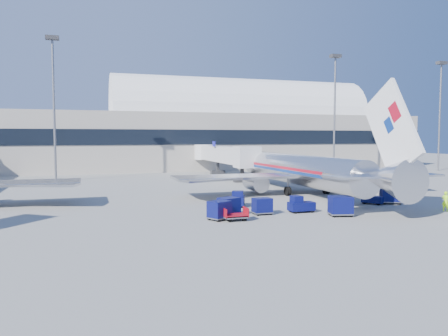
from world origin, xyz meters
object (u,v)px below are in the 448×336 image
object	(u,v)px
tug_right	(372,198)
tug_left	(238,199)
mast_far_east	(440,100)
cart_open_red	(235,216)
mast_west	(53,87)
mast_east	(335,96)
airliner_main	(304,170)
tug_lead	(300,205)
cart_train_c	(219,210)
barrier_far	(415,188)
jetbridge_near	(221,154)
cart_train_a	(262,206)
barrier_near	(371,190)
cart_train_b	(229,206)
cart_solo_near	(341,206)
cart_solo_far	(390,195)
ramp_worker	(446,201)
barrier_mid	(394,189)

from	to	relation	value
tug_right	tug_left	bearing A→B (deg)	-137.03
mast_far_east	cart_open_red	bearing A→B (deg)	-146.14
mast_west	mast_east	distance (m)	50.00
airliner_main	cart_open_red	size ratio (longest dim) A/B	18.60
tug_lead	cart_train_c	xyz separation A→B (m)	(-8.24, -1.28, 0.15)
tug_lead	barrier_far	bearing A→B (deg)	23.54
mast_far_east	barrier_far	xyz separation A→B (m)	(-30.40, -28.00, -14.34)
tug_right	jetbridge_near	bearing A→B (deg)	152.43
barrier_far	cart_train_a	xyz separation A→B (m)	(-25.00, -9.32, 0.34)
barrier_near	cart_train_b	size ratio (longest dim) A/B	1.35
barrier_far	barrier_near	bearing A→B (deg)	180.00
cart_solo_near	cart_train_b	bearing A→B (deg)	174.14
tug_left	mast_far_east	bearing A→B (deg)	-36.81
airliner_main	tug_right	xyz separation A→B (m)	(2.89, -9.54, -2.30)
airliner_main	jetbridge_near	distance (m)	26.43
barrier_far	tug_right	bearing A→B (deg)	-148.99
jetbridge_near	cart_train_a	world-z (taller)	jetbridge_near
airliner_main	mast_west	size ratio (longest dim) A/B	1.65
airliner_main	mast_far_east	bearing A→B (deg)	29.53
tug_right	cart_train_a	xyz separation A→B (m)	(-13.29, -2.29, 0.17)
cart_solo_far	ramp_worker	size ratio (longest dim) A/B	1.33
ramp_worker	cart_train_a	bearing A→B (deg)	56.24
mast_far_east	cart_train_c	size ratio (longest dim) A/B	9.98
tug_lead	ramp_worker	xyz separation A→B (m)	(13.31, -3.57, 0.24)
barrier_far	cart_train_a	distance (m)	26.69
jetbridge_near	cart_train_b	distance (m)	39.45
jetbridge_near	ramp_worker	bearing A→B (deg)	-77.66
airliner_main	barrier_near	world-z (taller)	airliner_main
mast_west	mast_east	bearing A→B (deg)	0.00
cart_train_a	cart_solo_near	size ratio (longest dim) A/B	0.75
ramp_worker	mast_west	bearing A→B (deg)	20.00
tug_right	barrier_far	bearing A→B (deg)	85.04
cart_train_c	cart_open_red	distance (m)	1.46
ramp_worker	tug_right	bearing A→B (deg)	11.20
tug_lead	cart_train_a	size ratio (longest dim) A/B	1.39
tug_left	cart_train_b	xyz separation A→B (m)	(-2.47, -4.62, 0.12)
barrier_near	barrier_far	world-z (taller)	same
barrier_mid	cart_train_b	xyz separation A→B (m)	(-24.73, -8.95, 0.41)
mast_west	cart_solo_near	xyz separation A→B (m)	(25.87, -40.18, -13.85)
mast_far_east	tug_right	size ratio (longest dim) A/B	9.72
cart_solo_near	ramp_worker	world-z (taller)	ramp_worker
mast_east	barrier_near	size ratio (longest dim) A/B	7.53
mast_far_east	cart_train_c	bearing A→B (deg)	-147.15
cart_open_red	airliner_main	bearing A→B (deg)	45.82
mast_far_east	tug_right	world-z (taller)	mast_far_east
airliner_main	cart_train_c	distance (m)	19.92
airliner_main	jetbridge_near	size ratio (longest dim) A/B	1.35
mast_west	cart_train_b	xyz separation A→B (m)	(16.57, -36.95, -13.93)
mast_far_east	barrier_near	xyz separation A→B (m)	(-37.00, -28.00, -14.34)
tug_left	ramp_worker	world-z (taller)	ramp_worker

